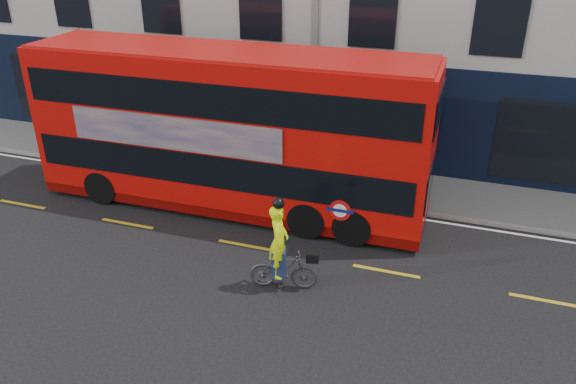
% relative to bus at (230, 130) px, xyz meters
% --- Properties ---
extents(ground, '(120.00, 120.00, 0.00)m').
position_rel_bus_xyz_m(ground, '(1.45, -3.80, -2.58)').
color(ground, black).
rests_on(ground, ground).
extents(pavement, '(60.00, 3.00, 0.12)m').
position_rel_bus_xyz_m(pavement, '(1.45, 2.70, -2.52)').
color(pavement, slate).
rests_on(pavement, ground).
extents(kerb, '(60.00, 0.12, 0.13)m').
position_rel_bus_xyz_m(kerb, '(1.45, 1.20, -2.51)').
color(kerb, gray).
rests_on(kerb, ground).
extents(road_edge_line, '(58.00, 0.10, 0.01)m').
position_rel_bus_xyz_m(road_edge_line, '(1.45, 0.90, -2.57)').
color(road_edge_line, silver).
rests_on(road_edge_line, ground).
extents(lane_dashes, '(58.00, 0.12, 0.01)m').
position_rel_bus_xyz_m(lane_dashes, '(1.45, -2.30, -2.57)').
color(lane_dashes, gold).
rests_on(lane_dashes, ground).
extents(bus, '(12.50, 2.96, 5.03)m').
position_rel_bus_xyz_m(bus, '(0.00, 0.00, 0.00)').
color(bus, red).
rests_on(bus, ground).
extents(cyclist, '(1.79, 0.87, 2.55)m').
position_rel_bus_xyz_m(cyclist, '(3.04, -3.85, -1.70)').
color(cyclist, '#434548').
rests_on(cyclist, ground).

